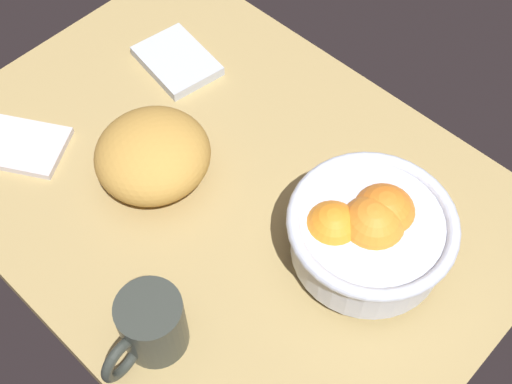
# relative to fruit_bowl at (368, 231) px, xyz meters

# --- Properties ---
(ground_plane) EXTENTS (0.78, 0.57, 0.03)m
(ground_plane) POSITION_rel_fruit_bowl_xyz_m (-0.20, -0.04, -0.07)
(ground_plane) COLOR tan
(fruit_bowl) EXTENTS (0.20, 0.20, 0.11)m
(fruit_bowl) POSITION_rel_fruit_bowl_xyz_m (0.00, 0.00, 0.00)
(fruit_bowl) COLOR silver
(fruit_bowl) RESTS_ON ground
(bread_loaf) EXTENTS (0.16, 0.16, 0.09)m
(bread_loaf) POSITION_rel_fruit_bowl_xyz_m (-0.28, -0.09, -0.01)
(bread_loaf) COLOR #BC8C3D
(bread_loaf) RESTS_ON ground
(napkin_folded) EXTENTS (0.13, 0.11, 0.02)m
(napkin_folded) POSITION_rel_fruit_bowl_xyz_m (-0.41, 0.06, -0.05)
(napkin_folded) COLOR silver
(napkin_folded) RESTS_ON ground
(napkin_spare) EXTENTS (0.16, 0.14, 0.01)m
(napkin_spare) POSITION_rel_fruit_bowl_xyz_m (-0.45, -0.20, -0.05)
(napkin_spare) COLOR silver
(napkin_spare) RESTS_ON ground
(mug) EXTENTS (0.07, 0.12, 0.08)m
(mug) POSITION_rel_fruit_bowl_xyz_m (-0.10, -0.25, -0.02)
(mug) COLOR #30352F
(mug) RESTS_ON ground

